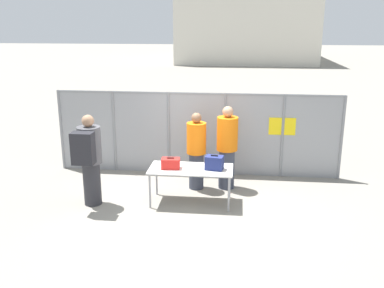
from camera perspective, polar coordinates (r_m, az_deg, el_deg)
name	(u,v)px	position (r m, az deg, el deg)	size (l,w,h in m)	color
ground_plane	(187,204)	(8.58, -0.65, -8.04)	(120.00, 120.00, 0.00)	gray
fence_section	(197,132)	(9.97, 0.71, 1.63)	(6.65, 0.07, 1.94)	gray
inspection_table	(191,171)	(8.41, -0.15, -3.63)	(1.64, 0.80, 0.73)	silver
suitcase_red	(171,163)	(8.38, -2.86, -2.60)	(0.37, 0.25, 0.22)	red
suitcase_navy	(214,163)	(8.32, 3.00, -2.50)	(0.37, 0.29, 0.29)	navy
traveler_hooded	(89,157)	(8.43, -13.56, -1.71)	(0.45, 0.69, 1.81)	#2D2D33
security_worker_near	(196,150)	(9.10, 0.58, -0.80)	(0.41, 0.41, 1.67)	#383D4C
security_worker_far	(227,147)	(9.13, 4.70, -0.34)	(0.45, 0.45, 1.81)	#383D4C
utility_trailer	(236,139)	(11.71, 5.83, 0.70)	(4.54, 2.28, 0.69)	#4C6B47
distant_hangar	(246,21)	(41.48, 7.23, 16.00)	(11.60, 13.57, 7.05)	beige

